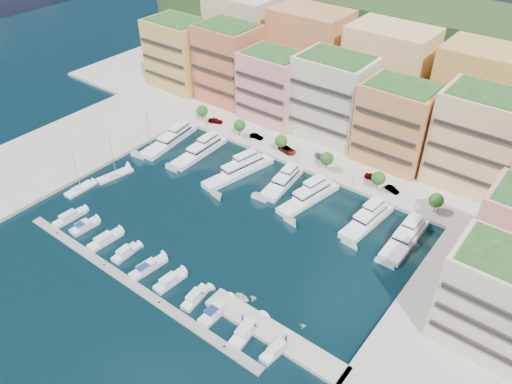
% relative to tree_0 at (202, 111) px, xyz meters
% --- Properties ---
extents(ground, '(400.00, 400.00, 0.00)m').
position_rel_tree_0_xyz_m(ground, '(40.00, -33.50, -4.74)').
color(ground, black).
rests_on(ground, ground).
extents(north_quay, '(220.00, 64.00, 2.00)m').
position_rel_tree_0_xyz_m(north_quay, '(40.00, 28.50, -4.74)').
color(north_quay, '#9E998E').
rests_on(north_quay, ground).
extents(east_quay, '(34.00, 76.00, 2.00)m').
position_rel_tree_0_xyz_m(east_quay, '(102.00, -41.50, -4.74)').
color(east_quay, '#9E998E').
rests_on(east_quay, ground).
extents(west_quay, '(34.00, 76.00, 2.00)m').
position_rel_tree_0_xyz_m(west_quay, '(-22.00, -41.50, -4.74)').
color(west_quay, '#9E998E').
rests_on(west_quay, ground).
extents(hillside, '(240.00, 40.00, 58.00)m').
position_rel_tree_0_xyz_m(hillside, '(40.00, 76.50, -4.74)').
color(hillside, '#1C3917').
rests_on(hillside, ground).
extents(south_pontoon, '(72.00, 2.20, 0.35)m').
position_rel_tree_0_xyz_m(south_pontoon, '(37.00, -63.50, -4.74)').
color(south_pontoon, gray).
rests_on(south_pontoon, ground).
extents(finger_pier, '(32.00, 5.00, 2.00)m').
position_rel_tree_0_xyz_m(finger_pier, '(70.00, -55.50, -4.74)').
color(finger_pier, '#9E998E').
rests_on(finger_pier, ground).
extents(apartment_0, '(22.00, 16.50, 24.80)m').
position_rel_tree_0_xyz_m(apartment_0, '(-26.00, 16.49, 8.57)').
color(apartment_0, '#C68848').
rests_on(apartment_0, north_quay).
extents(apartment_1, '(20.00, 16.50, 26.80)m').
position_rel_tree_0_xyz_m(apartment_1, '(-4.00, 18.49, 9.57)').
color(apartment_1, '#C06840').
rests_on(apartment_1, north_quay).
extents(apartment_2, '(20.00, 15.50, 22.80)m').
position_rel_tree_0_xyz_m(apartment_2, '(17.00, 16.49, 7.57)').
color(apartment_2, '#EB9183').
rests_on(apartment_2, north_quay).
extents(apartment_3, '(22.00, 16.50, 25.80)m').
position_rel_tree_0_xyz_m(apartment_3, '(38.00, 18.49, 9.07)').
color(apartment_3, beige).
rests_on(apartment_3, north_quay).
extents(apartment_4, '(20.00, 15.50, 23.80)m').
position_rel_tree_0_xyz_m(apartment_4, '(60.00, 16.49, 8.07)').
color(apartment_4, '#E07F54').
rests_on(apartment_4, north_quay).
extents(apartment_5, '(22.00, 16.50, 26.80)m').
position_rel_tree_0_xyz_m(apartment_5, '(82.00, 18.49, 9.57)').
color(apartment_5, '#E8C87A').
rests_on(apartment_5, north_quay).
extents(apartment_east_b, '(18.00, 14.50, 20.80)m').
position_rel_tree_0_xyz_m(apartment_east_b, '(102.00, -31.51, 6.57)').
color(apartment_east_b, beige).
rests_on(apartment_east_b, east_quay).
extents(backblock_0, '(26.00, 18.00, 30.00)m').
position_rel_tree_0_xyz_m(backblock_0, '(-15.00, 40.50, 11.26)').
color(backblock_0, beige).
rests_on(backblock_0, north_quay).
extents(backblock_1, '(26.00, 18.00, 30.00)m').
position_rel_tree_0_xyz_m(backblock_1, '(15.00, 40.50, 11.26)').
color(backblock_1, '#E07F54').
rests_on(backblock_1, north_quay).
extents(backblock_2, '(26.00, 18.00, 30.00)m').
position_rel_tree_0_xyz_m(backblock_2, '(45.00, 40.50, 11.26)').
color(backblock_2, '#E8C87A').
rests_on(backblock_2, north_quay).
extents(backblock_3, '(26.00, 18.00, 30.00)m').
position_rel_tree_0_xyz_m(backblock_3, '(75.00, 40.50, 11.26)').
color(backblock_3, '#C68848').
rests_on(backblock_3, north_quay).
extents(tree_0, '(3.80, 3.80, 5.65)m').
position_rel_tree_0_xyz_m(tree_0, '(0.00, 0.00, 0.00)').
color(tree_0, '#473323').
rests_on(tree_0, north_quay).
extents(tree_1, '(3.80, 3.80, 5.65)m').
position_rel_tree_0_xyz_m(tree_1, '(16.00, 0.00, 0.00)').
color(tree_1, '#473323').
rests_on(tree_1, north_quay).
extents(tree_2, '(3.80, 3.80, 5.65)m').
position_rel_tree_0_xyz_m(tree_2, '(32.00, 0.00, 0.00)').
color(tree_2, '#473323').
rests_on(tree_2, north_quay).
extents(tree_3, '(3.80, 3.80, 5.65)m').
position_rel_tree_0_xyz_m(tree_3, '(48.00, 0.00, 0.00)').
color(tree_3, '#473323').
rests_on(tree_3, north_quay).
extents(tree_4, '(3.80, 3.80, 5.65)m').
position_rel_tree_0_xyz_m(tree_4, '(64.00, 0.00, 0.00)').
color(tree_4, '#473323').
rests_on(tree_4, north_quay).
extents(tree_5, '(3.80, 3.80, 5.65)m').
position_rel_tree_0_xyz_m(tree_5, '(80.00, 0.00, 0.00)').
color(tree_5, '#473323').
rests_on(tree_5, north_quay).
extents(lamppost_0, '(0.30, 0.30, 4.20)m').
position_rel_tree_0_xyz_m(lamppost_0, '(4.00, -2.30, -0.92)').
color(lamppost_0, black).
rests_on(lamppost_0, north_quay).
extents(lamppost_1, '(0.30, 0.30, 4.20)m').
position_rel_tree_0_xyz_m(lamppost_1, '(22.00, -2.30, -0.92)').
color(lamppost_1, black).
rests_on(lamppost_1, north_quay).
extents(lamppost_2, '(0.30, 0.30, 4.20)m').
position_rel_tree_0_xyz_m(lamppost_2, '(40.00, -2.30, -0.92)').
color(lamppost_2, black).
rests_on(lamppost_2, north_quay).
extents(lamppost_3, '(0.30, 0.30, 4.20)m').
position_rel_tree_0_xyz_m(lamppost_3, '(58.00, -2.30, -0.92)').
color(lamppost_3, black).
rests_on(lamppost_3, north_quay).
extents(lamppost_4, '(0.30, 0.30, 4.20)m').
position_rel_tree_0_xyz_m(lamppost_4, '(76.00, -2.30, -0.92)').
color(lamppost_4, black).
rests_on(lamppost_4, north_quay).
extents(yacht_0, '(7.80, 23.04, 7.30)m').
position_rel_tree_0_xyz_m(yacht_0, '(0.19, -14.85, -3.53)').
color(yacht_0, white).
rests_on(yacht_0, ground).
extents(yacht_1, '(5.43, 21.28, 7.30)m').
position_rel_tree_0_xyz_m(yacht_1, '(12.35, -14.24, -3.65)').
color(yacht_1, white).
rests_on(yacht_1, ground).
extents(yacht_2, '(8.94, 23.72, 7.30)m').
position_rel_tree_0_xyz_m(yacht_2, '(28.71, -15.19, -3.53)').
color(yacht_2, white).
rests_on(yacht_2, ground).
extents(yacht_3, '(6.67, 17.37, 7.30)m').
position_rel_tree_0_xyz_m(yacht_3, '(41.65, -12.25, -3.53)').
color(yacht_3, white).
rests_on(yacht_3, ground).
extents(yacht_4, '(7.98, 20.57, 7.30)m').
position_rel_tree_0_xyz_m(yacht_4, '(51.37, -13.75, -3.65)').
color(yacht_4, white).
rests_on(yacht_4, ground).
extents(yacht_5, '(6.36, 18.48, 7.30)m').
position_rel_tree_0_xyz_m(yacht_5, '(68.12, -12.80, -3.53)').
color(yacht_5, white).
rests_on(yacht_5, ground).
extents(yacht_6, '(5.29, 18.96, 7.30)m').
position_rel_tree_0_xyz_m(yacht_6, '(78.43, -13.15, -3.53)').
color(yacht_6, white).
rests_on(yacht_6, ground).
extents(cruiser_0, '(2.67, 8.81, 2.55)m').
position_rel_tree_0_xyz_m(cruiser_0, '(7.55, -58.10, -4.20)').
color(cruiser_0, silver).
rests_on(cruiser_0, ground).
extents(cruiser_1, '(3.35, 7.27, 2.66)m').
position_rel_tree_0_xyz_m(cruiser_1, '(13.53, -58.09, -4.17)').
color(cruiser_1, silver).
rests_on(cruiser_1, ground).
extents(cruiser_2, '(3.29, 8.85, 2.55)m').
position_rel_tree_0_xyz_m(cruiser_2, '(21.60, -58.10, -4.20)').
color(cruiser_2, silver).
rests_on(cruiser_2, ground).
extents(cruiser_3, '(2.73, 7.18, 2.55)m').
position_rel_tree_0_xyz_m(cruiser_3, '(28.99, -58.08, -4.20)').
color(cruiser_3, silver).
rests_on(cruiser_3, ground).
extents(cruiser_4, '(3.57, 9.39, 2.66)m').
position_rel_tree_0_xyz_m(cruiser_4, '(36.75, -58.12, -4.17)').
color(cruiser_4, silver).
rests_on(cruiser_4, ground).
extents(cruiser_5, '(3.23, 7.80, 2.55)m').
position_rel_tree_0_xyz_m(cruiser_5, '(43.66, -58.08, -4.20)').
color(cruiser_5, silver).
rests_on(cruiser_5, ground).
extents(cruiser_6, '(3.29, 7.71, 2.55)m').
position_rel_tree_0_xyz_m(cruiser_6, '(51.28, -58.08, -4.20)').
color(cruiser_6, silver).
rests_on(cruiser_6, ground).
extents(cruiser_7, '(2.82, 8.64, 2.66)m').
position_rel_tree_0_xyz_m(cruiser_7, '(57.17, -58.11, -4.17)').
color(cruiser_7, silver).
rests_on(cruiser_7, ground).
extents(cruiser_8, '(3.81, 9.44, 2.55)m').
position_rel_tree_0_xyz_m(cruiser_8, '(65.08, -58.10, -4.20)').
color(cruiser_8, silver).
rests_on(cruiser_8, ground).
extents(cruiser_9, '(3.19, 7.60, 2.55)m').
position_rel_tree_0_xyz_m(cruiser_9, '(72.41, -58.08, -4.20)').
color(cruiser_9, silver).
rests_on(cruiser_9, ground).
extents(sailboat_1, '(4.71, 10.97, 13.20)m').
position_rel_tree_0_xyz_m(sailboat_1, '(1.33, -38.57, -4.44)').
color(sailboat_1, white).
rests_on(sailboat_1, ground).
extents(sailboat_2, '(2.81, 7.94, 13.20)m').
position_rel_tree_0_xyz_m(sailboat_2, '(-0.85, -22.93, -4.42)').
color(sailboat_2, white).
rests_on(sailboat_2, ground).
extents(sailboat_0, '(2.96, 8.36, 13.20)m').
position_rel_tree_0_xyz_m(sailboat_0, '(-0.84, -48.97, -4.43)').
color(sailboat_0, white).
rests_on(sailboat_0, ground).
extents(tender_0, '(3.70, 2.65, 0.76)m').
position_rel_tree_0_xyz_m(tender_0, '(59.04, -51.97, -4.36)').
color(tender_0, silver).
rests_on(tender_0, ground).
extents(tender_3, '(1.64, 1.50, 0.73)m').
position_rel_tree_0_xyz_m(tender_3, '(73.14, -50.09, -4.38)').
color(tender_3, beige).
rests_on(tender_3, ground).
extents(tender_1, '(1.87, 1.66, 0.91)m').
position_rel_tree_0_xyz_m(tender_1, '(60.92, -50.51, -4.29)').
color(tender_1, beige).
rests_on(tender_1, ground).
extents(car_0, '(5.22, 3.54, 1.65)m').
position_rel_tree_0_xyz_m(car_0, '(4.24, 1.66, -2.92)').
color(car_0, gray).
rests_on(car_0, north_quay).
extents(car_1, '(4.48, 1.96, 1.43)m').
position_rel_tree_0_xyz_m(car_1, '(21.33, 1.81, -3.03)').
color(car_1, gray).
rests_on(car_1, north_quay).
extents(car_2, '(6.42, 3.87, 1.67)m').
position_rel_tree_0_xyz_m(car_2, '(33.49, 1.16, -2.91)').
color(car_2, gray).
rests_on(car_2, north_quay).
extents(car_3, '(5.12, 2.23, 1.47)m').
position_rel_tree_0_xyz_m(car_3, '(44.41, 4.23, -3.01)').
color(car_3, gray).
rests_on(car_3, north_quay).
extents(car_4, '(4.92, 2.19, 1.64)m').
position_rel_tree_0_xyz_m(car_4, '(61.03, 3.76, -2.92)').
color(car_4, gray).
rests_on(car_4, north_quay).
extents(car_5, '(4.36, 2.56, 1.36)m').
position_rel_tree_0_xyz_m(car_5, '(67.66, 1.82, -3.06)').
color(car_5, gray).
rests_on(car_5, north_quay).
extents(person_0, '(0.57, 0.73, 1.79)m').
position_rel_tree_0_xyz_m(person_0, '(63.24, -57.01, -2.85)').
color(person_0, '#25324A').
rests_on(person_0, finger_pier).
extents(person_1, '(0.93, 0.81, 1.63)m').
position_rel_tree_0_xyz_m(person_1, '(72.88, -55.64, -2.93)').
color(person_1, '#513930').
rests_on(person_1, finger_pier).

